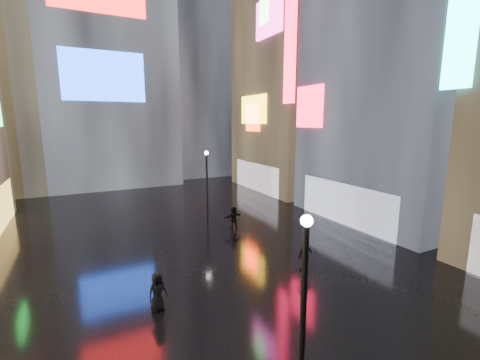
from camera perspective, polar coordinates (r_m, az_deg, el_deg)
ground at (r=21.94m, az=-9.61°, el=-9.55°), size 140.00×140.00×0.00m
building_right_mid at (r=28.64m, az=27.42°, el=24.59°), size 10.28×13.70×30.00m
building_right_far at (r=37.56m, az=10.02°, el=20.24°), size 10.28×12.00×28.00m
tower_main at (r=45.91m, az=-24.65°, el=26.68°), size 16.00×14.20×42.00m
tower_flank_right at (r=49.11m, az=-9.21°, el=21.46°), size 12.00×12.00×34.00m
lamp_near at (r=8.81m, az=11.24°, el=-20.31°), size 0.30×0.30×5.20m
lamp_far at (r=24.99m, az=-5.90°, el=-0.02°), size 0.30×0.30×5.20m
pedestrian_3 at (r=16.77m, az=11.50°, el=-13.04°), size 1.00×0.52×1.63m
pedestrian_4 at (r=13.81m, az=-14.45°, el=-18.65°), size 0.87×0.69×1.57m
pedestrian_5 at (r=22.67m, az=-1.12°, el=-6.66°), size 1.52×0.76×1.57m
umbrella_2 at (r=13.27m, az=-14.69°, el=-14.04°), size 1.10×1.08×0.87m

